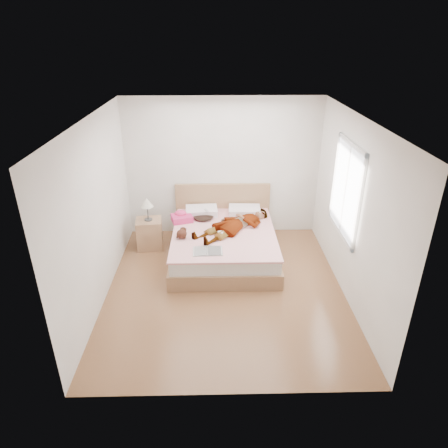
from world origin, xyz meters
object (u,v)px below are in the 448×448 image
towel (182,217)px  woman (235,222)px  bed (224,241)px  plush_toy (182,233)px  coffee_mug (221,234)px  nightstand (149,231)px  magazine (208,251)px  phone (206,210)px

towel → woman: bearing=-17.7°
towel → bed: bearing=-25.2°
plush_toy → bed: bearing=22.1°
coffee_mug → nightstand: 1.45m
bed → towel: size_ratio=4.87×
bed → magazine: bearing=-109.1°
bed → magazine: size_ratio=4.47×
coffee_mug → towel: bearing=136.6°
phone → magazine: size_ratio=0.19×
phone → woman: bearing=-80.4°
magazine → coffee_mug: coffee_mug is taller
nightstand → towel: bearing=3.2°
nightstand → plush_toy: bearing=-43.0°
phone → towel: towel is taller
coffee_mug → woman: bearing=54.4°
towel → plush_toy: towel is taller
coffee_mug → plush_toy: size_ratio=0.52×
magazine → towel: bearing=113.2°
magazine → plush_toy: size_ratio=1.67×
bed → coffee_mug: 0.42m
towel → coffee_mug: bearing=-43.4°
bed → coffee_mug: (-0.06, -0.30, 0.29)m
phone → bed: (0.31, -0.45, -0.40)m
towel → plush_toy: bearing=-85.4°
plush_toy → towel: bearing=94.6°
phone → plush_toy: (-0.39, -0.73, -0.09)m
bed → nightstand: 1.38m
woman → plush_toy: (-0.89, -0.33, -0.03)m
phone → magazine: phone is taller
bed → plush_toy: (-0.70, -0.28, 0.31)m
coffee_mug → nightstand: nightstand is taller
magazine → plush_toy: bearing=131.5°
woman → plush_toy: bearing=-111.3°
woman → bed: bed is taller
woman → nightstand: bearing=-141.6°
coffee_mug → plush_toy: bearing=178.3°
towel → phone: bearing=12.5°
towel → coffee_mug: towel is taller
woman → coffee_mug: (-0.25, -0.35, -0.06)m
plush_toy → magazine: bearing=-48.5°
plush_toy → coffee_mug: bearing=-1.7°
magazine → nightstand: bearing=134.7°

